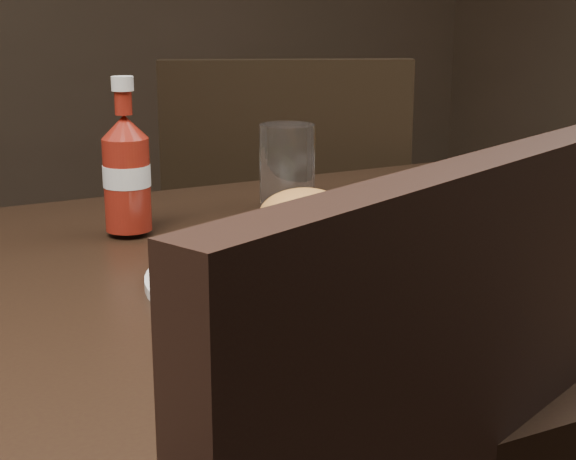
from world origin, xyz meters
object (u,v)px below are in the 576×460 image
plate (293,277)px  chair_far (280,293)px  ketchup_bottle (127,185)px  tumbler (287,168)px  dining_table (255,287)px

plate → chair_far: bearing=63.6°
ketchup_bottle → tumbler: size_ratio=0.96×
dining_table → chair_far: dining_table is taller
chair_far → ketchup_bottle: bearing=73.1°
dining_table → plate: size_ratio=4.20×
ketchup_bottle → plate: bearing=-70.4°
dining_table → chair_far: 0.90m
dining_table → plate: bearing=-75.9°
tumbler → chair_far: bearing=63.7°
dining_table → tumbler: (0.15, 0.22, 0.08)m
plate → ketchup_bottle: size_ratio=2.67×
chair_far → plate: size_ratio=1.59×
ketchup_bottle → chair_far: bearing=49.0°
plate → tumbler: size_ratio=2.55×
plate → dining_table: bearing=104.1°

